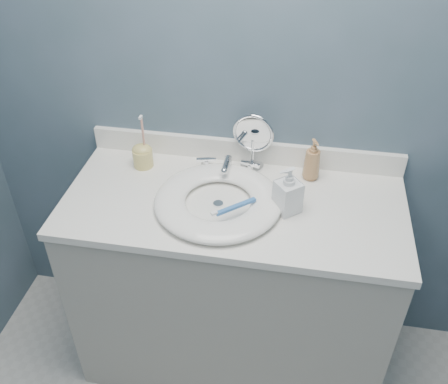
% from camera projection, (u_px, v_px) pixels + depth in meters
% --- Properties ---
extents(back_wall, '(2.20, 0.02, 2.40)m').
position_uv_depth(back_wall, '(247.00, 85.00, 1.79)').
color(back_wall, '#415761').
rests_on(back_wall, ground).
extents(vanity_cabinet, '(1.20, 0.55, 0.85)m').
position_uv_depth(vanity_cabinet, '(232.00, 287.00, 2.05)').
color(vanity_cabinet, '#A8A399').
rests_on(vanity_cabinet, ground).
extents(countertop, '(1.22, 0.57, 0.03)m').
position_uv_depth(countertop, '(233.00, 204.00, 1.78)').
color(countertop, white).
rests_on(countertop, vanity_cabinet).
extents(backsplash, '(1.22, 0.02, 0.09)m').
position_uv_depth(backsplash, '(244.00, 151.00, 1.95)').
color(backsplash, white).
rests_on(backsplash, countertop).
extents(basin, '(0.45, 0.45, 0.04)m').
position_uv_depth(basin, '(218.00, 201.00, 1.75)').
color(basin, white).
rests_on(basin, countertop).
extents(drain, '(0.04, 0.04, 0.01)m').
position_uv_depth(drain, '(218.00, 204.00, 1.76)').
color(drain, silver).
rests_on(drain, countertop).
extents(faucet, '(0.25, 0.13, 0.07)m').
position_uv_depth(faucet, '(228.00, 167.00, 1.89)').
color(faucet, silver).
rests_on(faucet, countertop).
extents(makeup_mirror, '(0.16, 0.09, 0.23)m').
position_uv_depth(makeup_mirror, '(253.00, 139.00, 1.86)').
color(makeup_mirror, silver).
rests_on(makeup_mirror, countertop).
extents(soap_bottle_amber, '(0.08, 0.08, 0.16)m').
position_uv_depth(soap_bottle_amber, '(312.00, 160.00, 1.84)').
color(soap_bottle_amber, '#AD7D4E').
rests_on(soap_bottle_amber, countertop).
extents(soap_bottle_clear, '(0.11, 0.11, 0.18)m').
position_uv_depth(soap_bottle_clear, '(288.00, 190.00, 1.68)').
color(soap_bottle_clear, silver).
rests_on(soap_bottle_clear, countertop).
extents(toothbrush_holder, '(0.08, 0.08, 0.22)m').
position_uv_depth(toothbrush_holder, '(143.00, 155.00, 1.92)').
color(toothbrush_holder, '#D6C46B').
rests_on(toothbrush_holder, countertop).
extents(toothbrush_lying, '(0.14, 0.12, 0.02)m').
position_uv_depth(toothbrush_lying, '(234.00, 207.00, 1.68)').
color(toothbrush_lying, '#3169AF').
rests_on(toothbrush_lying, basin).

